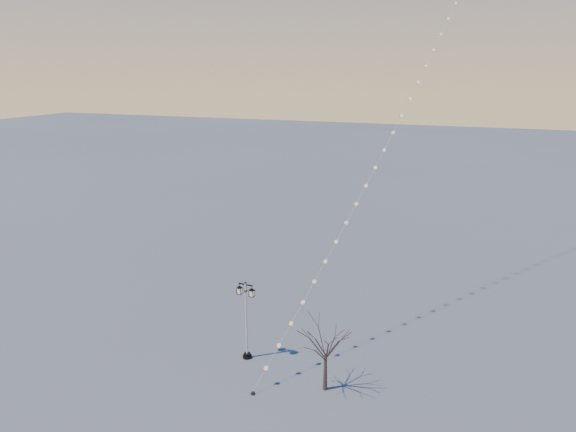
% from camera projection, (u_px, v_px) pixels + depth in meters
% --- Properties ---
extents(ground, '(300.00, 300.00, 0.00)m').
position_uv_depth(ground, '(225.00, 384.00, 29.88)').
color(ground, '#5F5F5F').
rests_on(ground, ground).
extents(street_lamp, '(1.28, 0.56, 5.04)m').
position_uv_depth(street_lamp, '(246.00, 316.00, 31.87)').
color(street_lamp, black).
rests_on(street_lamp, ground).
extents(bare_tree, '(2.42, 2.42, 4.01)m').
position_uv_depth(bare_tree, '(326.00, 344.00, 28.64)').
color(bare_tree, '#3B2E28').
rests_on(bare_tree, ground).
extents(kite_train, '(11.82, 34.50, 35.73)m').
position_uv_depth(kite_train, '(419.00, 61.00, 37.49)').
color(kite_train, black).
rests_on(kite_train, ground).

